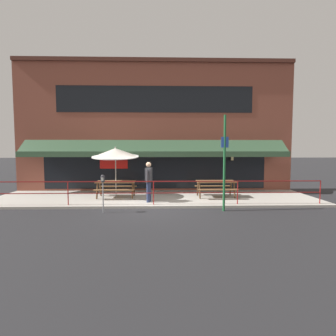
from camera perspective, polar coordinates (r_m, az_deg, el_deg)
ground_plane at (r=10.53m, az=-3.20°, el=-8.82°), size 120.00×120.00×0.00m
patio_deck at (r=12.48m, az=-2.94°, el=-6.53°), size 15.00×4.00×0.10m
restaurant_building at (r=14.53m, az=-2.78°, el=8.90°), size 15.00×1.60×7.17m
patio_railing at (r=10.68m, az=-3.18°, el=-4.27°), size 13.84×0.04×0.97m
picnic_table_left at (r=12.47m, az=-11.27°, el=-3.56°), size 1.80×1.42×0.76m
picnic_table_centre at (r=12.53m, az=10.34°, el=-3.51°), size 1.80×1.42×0.76m
patio_umbrella_left at (r=12.34m, az=-11.37°, el=3.23°), size 2.14×2.14×2.40m
pedestrian_walking at (r=11.21m, az=-4.22°, el=-2.54°), size 0.31×0.61×1.71m
parking_meter_near at (r=9.95m, az=-14.01°, el=-2.99°), size 0.15×0.16×1.42m
street_sign_pole at (r=10.11m, az=12.18°, el=1.30°), size 0.28×0.09×3.64m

